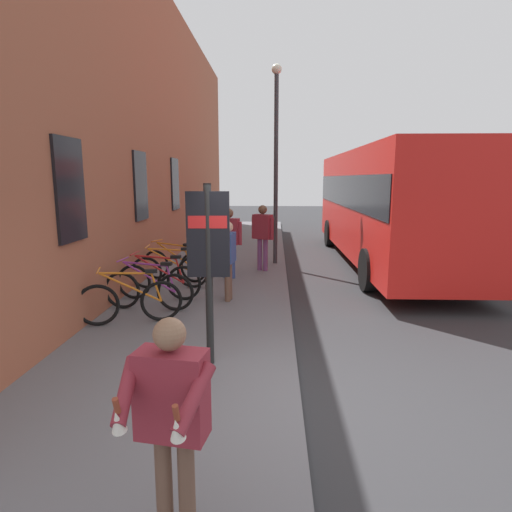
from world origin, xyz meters
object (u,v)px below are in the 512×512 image
object	(u,v)px
tourist_with_hotdogs	(171,409)
city_bus	(385,201)
bicycle_end_of_row	(170,271)
pedestrian_crossing_street	(229,236)
pedestrian_by_facade	(228,253)
bicycle_by_door	(175,265)
transit_info_sign	(208,246)
bicycle_mid_rack	(131,301)
bicycle_under_window	(149,290)
street_lamp	(276,150)
pedestrian_near_bus	(263,231)
bicycle_leaning_wall	(159,281)

from	to	relation	value
tourist_with_hotdogs	city_bus	bearing A→B (deg)	-20.62
bicycle_end_of_row	pedestrian_crossing_street	distance (m)	1.75
city_bus	pedestrian_by_facade	xyz separation A→B (m)	(-4.67, 4.25, -0.81)
bicycle_end_of_row	bicycle_by_door	world-z (taller)	same
pedestrian_by_facade	tourist_with_hotdogs	bearing A→B (deg)	-177.34
pedestrian_by_facade	tourist_with_hotdogs	world-z (taller)	pedestrian_by_facade
transit_info_sign	bicycle_by_door	bearing A→B (deg)	18.60
bicycle_mid_rack	pedestrian_crossing_street	size ratio (longest dim) A/B	0.99
bicycle_under_window	city_bus	world-z (taller)	city_bus
bicycle_mid_rack	bicycle_by_door	bearing A→B (deg)	-0.57
bicycle_end_of_row	bicycle_by_door	size ratio (longest dim) A/B	1.04
bicycle_end_of_row	city_bus	distance (m)	6.95
tourist_with_hotdogs	bicycle_mid_rack	bearing A→B (deg)	22.11
bicycle_mid_rack	street_lamp	size ratio (longest dim) A/B	0.31
bicycle_mid_rack	pedestrian_near_bus	size ratio (longest dim) A/B	0.97
bicycle_mid_rack	street_lamp	xyz separation A→B (m)	(5.44, -2.47, 2.87)
bicycle_leaning_wall	bicycle_by_door	xyz separation A→B (m)	(1.66, 0.06, 0.00)
bicycle_leaning_wall	bicycle_end_of_row	size ratio (longest dim) A/B	1.00
city_bus	bicycle_by_door	bearing A→B (deg)	117.75
bicycle_mid_rack	city_bus	distance (m)	8.55
bicycle_mid_rack	bicycle_leaning_wall	distance (m)	1.48
pedestrian_by_facade	pedestrian_near_bus	bearing A→B (deg)	-11.82
bicycle_end_of_row	tourist_with_hotdogs	xyz separation A→B (m)	(-6.83, -1.71, 0.60)
pedestrian_near_bus	tourist_with_hotdogs	bearing A→B (deg)	177.83
pedestrian_crossing_street	pedestrian_by_facade	bearing A→B (deg)	-174.36
bicycle_mid_rack	bicycle_end_of_row	bearing A→B (deg)	-2.09
pedestrian_by_facade	tourist_with_hotdogs	size ratio (longest dim) A/B	1.01
bicycle_end_of_row	pedestrian_near_bus	xyz separation A→B (m)	(1.98, -2.04, 0.69)
pedestrian_by_facade	street_lamp	size ratio (longest dim) A/B	0.29
bicycle_leaning_wall	pedestrian_by_facade	size ratio (longest dim) A/B	1.10
bicycle_leaning_wall	pedestrian_near_bus	bearing A→B (deg)	-34.88
bicycle_leaning_wall	transit_info_sign	bearing A→B (deg)	-153.39
pedestrian_crossing_street	pedestrian_near_bus	size ratio (longest dim) A/B	0.98
bicycle_under_window	bicycle_end_of_row	world-z (taller)	same
bicycle_by_door	tourist_with_hotdogs	bearing A→B (deg)	-166.85
bicycle_leaning_wall	tourist_with_hotdogs	xyz separation A→B (m)	(-5.89, -1.70, 0.60)
city_bus	pedestrian_crossing_street	world-z (taller)	city_bus
pedestrian_crossing_street	tourist_with_hotdogs	bearing A→B (deg)	-176.59
transit_info_sign	city_bus	size ratio (longest dim) A/B	0.23
transit_info_sign	city_bus	bearing A→B (deg)	-28.46
bicycle_by_door	street_lamp	xyz separation A→B (m)	(2.30, -2.44, 2.87)
pedestrian_crossing_street	pedestrian_by_facade	size ratio (longest dim) A/B	1.07
bicycle_mid_rack	tourist_with_hotdogs	xyz separation A→B (m)	(-4.42, -1.79, 0.60)
bicycle_by_door	city_bus	bearing A→B (deg)	-62.25
bicycle_leaning_wall	bicycle_under_window	bearing A→B (deg)	179.31
bicycle_end_of_row	street_lamp	xyz separation A→B (m)	(3.02, -2.38, 2.87)
bicycle_under_window	tourist_with_hotdogs	distance (m)	5.50
tourist_with_hotdogs	street_lamp	bearing A→B (deg)	-3.93
bicycle_end_of_row	pedestrian_by_facade	xyz separation A→B (m)	(-0.93, -1.43, 0.60)
bicycle_under_window	pedestrian_near_bus	bearing A→B (deg)	-29.46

